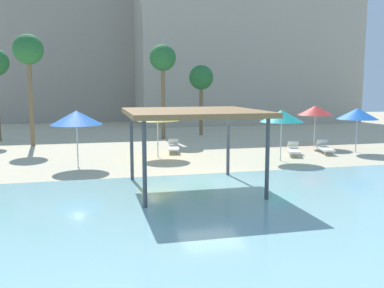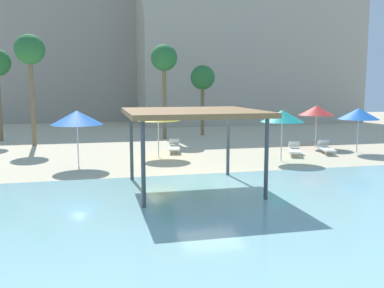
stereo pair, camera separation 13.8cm
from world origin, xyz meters
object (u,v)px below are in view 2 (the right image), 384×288
lounge_chair_1 (295,149)px  beach_umbrella_teal_0 (282,116)px  beach_umbrella_blue_3 (77,118)px  beach_umbrella_blue_5 (359,114)px  beach_umbrella_yellow_6 (158,115)px  beach_umbrella_red_1 (317,110)px  palm_tree_0 (203,79)px  lounge_chair_2 (174,146)px  palm_tree_3 (164,60)px  lounge_chair_0 (326,148)px  shade_pavilion (192,114)px  palm_tree_2 (30,53)px

lounge_chair_1 → beach_umbrella_teal_0: bearing=-21.6°
beach_umbrella_blue_3 → beach_umbrella_blue_5: (15.71, 0.87, -0.10)m
beach_umbrella_blue_5 → beach_umbrella_yellow_6: beach_umbrella_yellow_6 is taller
beach_umbrella_red_1 → palm_tree_0: 9.90m
lounge_chair_2 → palm_tree_0: size_ratio=0.36×
palm_tree_0 → palm_tree_3: 3.97m
lounge_chair_0 → shade_pavilion: bearing=-39.8°
lounge_chair_2 → beach_umbrella_red_1: bearing=100.2°
lounge_chair_0 → beach_umbrella_red_1: bearing=178.8°
shade_pavilion → beach_umbrella_blue_5: shade_pavilion is taller
beach_umbrella_red_1 → beach_umbrella_blue_5: 2.86m
beach_umbrella_blue_3 → beach_umbrella_teal_0: bearing=-4.2°
beach_umbrella_blue_5 → beach_umbrella_teal_0: bearing=-163.7°
beach_umbrella_blue_3 → beach_umbrella_yellow_6: bearing=24.4°
beach_umbrella_yellow_6 → lounge_chair_2: (1.17, 1.55, -1.98)m
shade_pavilion → beach_umbrella_red_1: shade_pavilion is taller
beach_umbrella_blue_5 → palm_tree_0: palm_tree_0 is taller
beach_umbrella_teal_0 → beach_umbrella_blue_3: (-10.16, 0.75, 0.04)m
shade_pavilion → beach_umbrella_teal_0: 7.67m
shade_pavilion → lounge_chair_0: shade_pavilion is taller
beach_umbrella_blue_3 → lounge_chair_2: beach_umbrella_blue_3 is taller
beach_umbrella_red_1 → palm_tree_3: size_ratio=0.39×
beach_umbrella_blue_5 → lounge_chair_1: bearing=-179.5°
lounge_chair_2 → palm_tree_3: bearing=-174.4°
lounge_chair_0 → palm_tree_0: (-4.61, 10.51, 4.09)m
beach_umbrella_red_1 → beach_umbrella_yellow_6: (-10.31, -1.57, -0.02)m
palm_tree_0 → palm_tree_3: (-3.33, -1.75, 1.28)m
lounge_chair_2 → beach_umbrella_blue_3: bearing=-47.1°
beach_umbrella_blue_3 → beach_umbrella_blue_5: bearing=3.2°
palm_tree_0 → palm_tree_2: 12.74m
beach_umbrella_red_1 → palm_tree_3: bearing=143.8°
palm_tree_0 → palm_tree_3: size_ratio=0.80×
lounge_chair_2 → palm_tree_2: size_ratio=0.28×
beach_umbrella_teal_0 → lounge_chair_1: size_ratio=1.33×
shade_pavilion → beach_umbrella_blue_5: 13.17m
shade_pavilion → palm_tree_3: bearing=84.3°
beach_umbrella_blue_3 → lounge_chair_2: bearing=32.8°
beach_umbrella_blue_3 → lounge_chair_2: 6.66m
palm_tree_2 → palm_tree_3: 9.01m
lounge_chair_0 → palm_tree_3: 12.99m
beach_umbrella_teal_0 → palm_tree_2: size_ratio=0.37×
beach_umbrella_yellow_6 → lounge_chair_2: size_ratio=1.34×
beach_umbrella_teal_0 → beach_umbrella_yellow_6: bearing=156.3°
palm_tree_0 → shade_pavilion: bearing=-105.8°
lounge_chair_1 → palm_tree_0: palm_tree_0 is taller
beach_umbrella_red_1 → palm_tree_2: (-17.51, 4.72, 3.63)m
beach_umbrella_blue_5 → palm_tree_0: 12.70m
lounge_chair_0 → beach_umbrella_teal_0: bearing=-48.8°
beach_umbrella_yellow_6 → lounge_chair_1: size_ratio=1.33×
beach_umbrella_teal_0 → beach_umbrella_yellow_6: same height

